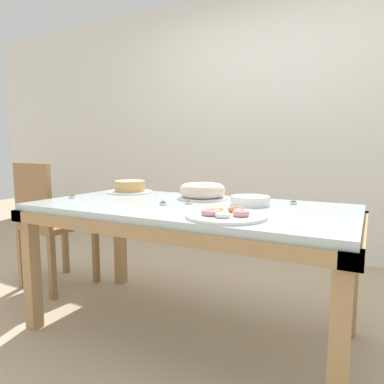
% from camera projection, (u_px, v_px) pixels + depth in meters
% --- Properties ---
extents(ground_plane, '(12.00, 12.00, 0.00)m').
position_uv_depth(ground_plane, '(189.00, 330.00, 1.96)').
color(ground_plane, tan).
extents(wall_back, '(8.00, 0.10, 2.60)m').
position_uv_depth(wall_back, '(275.00, 123.00, 3.37)').
color(wall_back, white).
rests_on(wall_back, ground).
extents(dining_table, '(1.75, 0.90, 0.73)m').
position_uv_depth(dining_table, '(189.00, 220.00, 1.88)').
color(dining_table, silver).
rests_on(dining_table, ground).
extents(chair, '(0.46, 0.46, 0.94)m').
position_uv_depth(chair, '(49.00, 219.00, 2.51)').
color(chair, olive).
rests_on(chair, ground).
extents(cake_chocolate_round, '(0.31, 0.31, 0.09)m').
position_uv_depth(cake_chocolate_round, '(130.00, 187.00, 2.38)').
color(cake_chocolate_round, white).
rests_on(cake_chocolate_round, dining_table).
extents(cake_golden_bundt, '(0.31, 0.31, 0.09)m').
position_uv_depth(cake_golden_bundt, '(202.00, 191.00, 2.08)').
color(cake_golden_bundt, white).
rests_on(cake_golden_bundt, dining_table).
extents(pastry_platter, '(0.36, 0.36, 0.04)m').
position_uv_depth(pastry_platter, '(225.00, 215.00, 1.50)').
color(pastry_platter, white).
rests_on(pastry_platter, dining_table).
extents(plate_stack, '(0.21, 0.21, 0.05)m').
position_uv_depth(plate_stack, '(250.00, 201.00, 1.84)').
color(plate_stack, white).
rests_on(plate_stack, dining_table).
extents(tealight_left_edge, '(0.04, 0.04, 0.04)m').
position_uv_depth(tealight_left_edge, '(72.00, 197.00, 2.11)').
color(tealight_left_edge, silver).
rests_on(tealight_left_edge, dining_table).
extents(tealight_centre, '(0.04, 0.04, 0.04)m').
position_uv_depth(tealight_centre, '(189.00, 202.00, 1.88)').
color(tealight_centre, silver).
rests_on(tealight_centre, dining_table).
extents(tealight_near_cakes, '(0.04, 0.04, 0.04)m').
position_uv_depth(tealight_near_cakes, '(163.00, 203.00, 1.85)').
color(tealight_near_cakes, silver).
rests_on(tealight_near_cakes, dining_table).
extents(tealight_right_edge, '(0.04, 0.04, 0.04)m').
position_uv_depth(tealight_right_edge, '(293.00, 203.00, 1.87)').
color(tealight_right_edge, silver).
rests_on(tealight_right_edge, dining_table).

